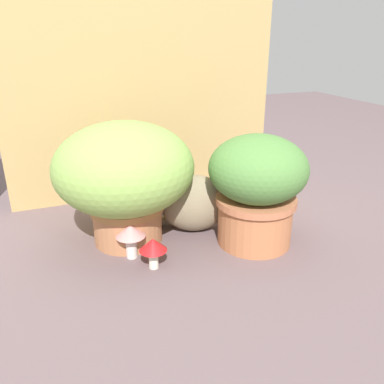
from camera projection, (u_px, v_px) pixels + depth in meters
ground_plane at (157, 241)px, 1.45m from camera, size 6.00×6.00×0.00m
cardboard_backdrop at (144, 96)px, 1.72m from camera, size 1.21×0.03×0.90m
grass_planter at (124, 174)px, 1.37m from camera, size 0.49×0.49×0.44m
leafy_planter at (257, 186)px, 1.37m from camera, size 0.34×0.34×0.40m
cat at (199, 200)px, 1.49m from camera, size 0.37×0.24×0.32m
mushroom_ornament_pink at (131, 234)px, 1.32m from camera, size 0.10×0.10×0.12m
mushroom_ornament_red at (153, 247)px, 1.26m from camera, size 0.09×0.09×0.11m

